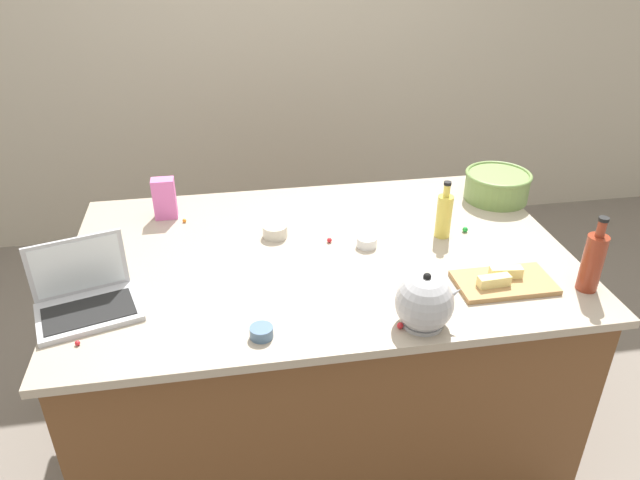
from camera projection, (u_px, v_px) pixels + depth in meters
name	position (u px, v px, depth m)	size (l,w,h in m)	color
ground_plane	(320.00, 424.00, 2.66)	(12.00, 12.00, 0.00)	slate
wall_back	(267.00, 38.00, 3.71)	(8.00, 0.10, 2.60)	beige
island_counter	(320.00, 346.00, 2.44)	(1.83, 1.17, 0.90)	brown
laptop	(85.00, 296.00, 1.89)	(0.36, 0.31, 0.22)	#B7B7BC
mixing_bowl_large	(497.00, 185.00, 2.59)	(0.28, 0.28, 0.12)	#72934C
bottle_oil	(444.00, 215.00, 2.28)	(0.06, 0.06, 0.23)	#DBC64C
bottle_soy	(593.00, 261.00, 1.96)	(0.07, 0.07, 0.27)	maroon
kettle	(425.00, 303.00, 1.80)	(0.21, 0.18, 0.20)	#ADADB2
cutting_board	(504.00, 283.00, 2.02)	(0.33, 0.18, 0.02)	#AD7F4C
butter_stick_left	(494.00, 281.00, 1.98)	(0.11, 0.04, 0.04)	#F4E58C
butter_stick_right	(506.00, 272.00, 2.03)	(0.11, 0.04, 0.04)	#F4E58C
ramekin_small	(275.00, 231.00, 2.31)	(0.09, 0.09, 0.05)	beige
ramekin_medium	(262.00, 332.00, 1.78)	(0.07, 0.07, 0.04)	slate
ramekin_wide	(367.00, 242.00, 2.25)	(0.08, 0.08, 0.04)	white
candy_bag	(165.00, 198.00, 2.42)	(0.09, 0.06, 0.17)	pink
candy_0	(78.00, 343.00, 1.75)	(0.02, 0.02, 0.02)	red
candy_2	(329.00, 240.00, 2.28)	(0.02, 0.02, 0.02)	red
candy_3	(400.00, 326.00, 1.82)	(0.02, 0.02, 0.02)	red
candy_4	(365.00, 245.00, 2.24)	(0.02, 0.02, 0.02)	green
candy_5	(184.00, 221.00, 2.42)	(0.02, 0.02, 0.02)	orange
candy_6	(465.00, 230.00, 2.35)	(0.02, 0.02, 0.02)	green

